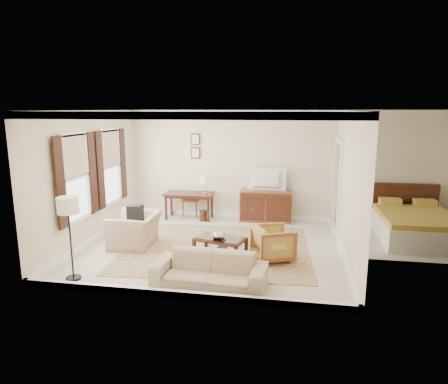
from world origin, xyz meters
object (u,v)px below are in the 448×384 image
(tv, at_px, (267,172))
(writing_desk, at_px, (189,197))
(striped_armchair, at_px, (273,242))
(sideboard, at_px, (266,206))
(coffee_table, at_px, (220,242))
(club_armchair, at_px, (135,224))
(sofa, at_px, (209,265))

(tv, bearing_deg, writing_desk, 3.30)
(tv, relative_size, striped_armchair, 1.30)
(tv, bearing_deg, sideboard, -90.00)
(writing_desk, bearing_deg, coffee_table, -63.21)
(sideboard, bearing_deg, coffee_table, -104.29)
(sideboard, xyz_separation_m, striped_armchair, (0.34, -2.78, -0.04))
(coffee_table, xyz_separation_m, club_armchair, (-1.95, 0.37, 0.16))
(striped_armchair, bearing_deg, club_armchair, 60.34)
(tv, distance_m, sofa, 4.29)
(striped_armchair, relative_size, club_armchair, 0.69)
(sofa, bearing_deg, coffee_table, 96.22)
(sideboard, distance_m, coffee_table, 2.89)
(tv, height_order, sofa, tv)
(club_armchair, bearing_deg, coffee_table, 77.67)
(tv, distance_m, club_armchair, 3.69)
(striped_armchair, bearing_deg, writing_desk, 19.12)
(sideboard, relative_size, club_armchair, 1.24)
(club_armchair, bearing_deg, sideboard, 130.78)
(tv, xyz_separation_m, coffee_table, (-0.71, -2.78, -1.00))
(sofa, bearing_deg, sideboard, 84.70)
(writing_desk, distance_m, sofa, 4.26)
(club_armchair, bearing_deg, sofa, 47.84)
(writing_desk, height_order, tv, tv)
(writing_desk, xyz_separation_m, sideboard, (2.06, 0.14, -0.19))
(writing_desk, xyz_separation_m, club_armchair, (-0.61, -2.29, -0.13))
(writing_desk, height_order, club_armchair, club_armchair)
(sideboard, height_order, coffee_table, sideboard)
(sideboard, height_order, club_armchair, club_armchair)
(writing_desk, bearing_deg, club_armchair, -104.77)
(sideboard, distance_m, sofa, 4.20)
(writing_desk, relative_size, club_armchair, 1.21)
(tv, distance_m, coffee_table, 3.04)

